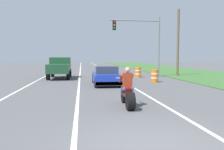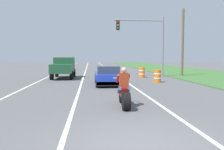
{
  "view_description": "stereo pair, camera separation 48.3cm",
  "coord_description": "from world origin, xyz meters",
  "px_view_note": "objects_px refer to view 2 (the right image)",
  "views": [
    {
      "loc": [
        -1.61,
        -5.26,
        2.03
      ],
      "look_at": [
        0.11,
        8.25,
        1.0
      ],
      "focal_mm": 38.52,
      "sensor_mm": 36.0,
      "label": 1
    },
    {
      "loc": [
        -1.13,
        -5.31,
        2.03
      ],
      "look_at": [
        0.11,
        8.25,
        1.0
      ],
      "focal_mm": 38.52,
      "sensor_mm": 36.0,
      "label": 2
    }
  ],
  "objects_px": {
    "pickup_truck_left_lane_dark_green": "(63,67)",
    "sports_car_blue": "(108,76)",
    "construction_barrel_nearest": "(157,76)",
    "construction_barrel_mid": "(142,72)",
    "traffic_light_mast_near": "(148,37)",
    "motorcycle_with_rider": "(124,93)"
  },
  "relations": [
    {
      "from": "construction_barrel_nearest",
      "to": "construction_barrel_mid",
      "type": "bearing_deg",
      "value": 93.25
    },
    {
      "from": "pickup_truck_left_lane_dark_green",
      "to": "traffic_light_mast_near",
      "type": "bearing_deg",
      "value": 2.12
    },
    {
      "from": "construction_barrel_nearest",
      "to": "construction_barrel_mid",
      "type": "relative_size",
      "value": 1.0
    },
    {
      "from": "motorcycle_with_rider",
      "to": "construction_barrel_mid",
      "type": "xyz_separation_m",
      "value": [
        3.72,
        13.7,
        -0.09
      ]
    },
    {
      "from": "pickup_truck_left_lane_dark_green",
      "to": "traffic_light_mast_near",
      "type": "height_order",
      "value": "traffic_light_mast_near"
    },
    {
      "from": "sports_car_blue",
      "to": "pickup_truck_left_lane_dark_green",
      "type": "height_order",
      "value": "pickup_truck_left_lane_dark_green"
    },
    {
      "from": "pickup_truck_left_lane_dark_green",
      "to": "construction_barrel_nearest",
      "type": "bearing_deg",
      "value": -30.39
    },
    {
      "from": "sports_car_blue",
      "to": "pickup_truck_left_lane_dark_green",
      "type": "relative_size",
      "value": 0.9
    },
    {
      "from": "pickup_truck_left_lane_dark_green",
      "to": "construction_barrel_mid",
      "type": "xyz_separation_m",
      "value": [
        7.61,
        -0.05,
        -0.6
      ]
    },
    {
      "from": "traffic_light_mast_near",
      "to": "construction_barrel_nearest",
      "type": "relative_size",
      "value": 6.0
    },
    {
      "from": "pickup_truck_left_lane_dark_green",
      "to": "sports_car_blue",
      "type": "bearing_deg",
      "value": -56.96
    },
    {
      "from": "traffic_light_mast_near",
      "to": "construction_barrel_mid",
      "type": "distance_m",
      "value": 3.59
    },
    {
      "from": "sports_car_blue",
      "to": "construction_barrel_nearest",
      "type": "distance_m",
      "value": 4.24
    },
    {
      "from": "pickup_truck_left_lane_dark_green",
      "to": "construction_barrel_nearest",
      "type": "height_order",
      "value": "pickup_truck_left_lane_dark_green"
    },
    {
      "from": "pickup_truck_left_lane_dark_green",
      "to": "traffic_light_mast_near",
      "type": "xyz_separation_m",
      "value": [
        8.22,
        0.3,
        2.92
      ]
    },
    {
      "from": "pickup_truck_left_lane_dark_green",
      "to": "construction_barrel_mid",
      "type": "height_order",
      "value": "pickup_truck_left_lane_dark_green"
    },
    {
      "from": "motorcycle_with_rider",
      "to": "construction_barrel_nearest",
      "type": "xyz_separation_m",
      "value": [
        3.98,
        9.14,
        -0.09
      ]
    },
    {
      "from": "pickup_truck_left_lane_dark_green",
      "to": "construction_barrel_mid",
      "type": "bearing_deg",
      "value": -0.38
    },
    {
      "from": "construction_barrel_nearest",
      "to": "traffic_light_mast_near",
      "type": "bearing_deg",
      "value": 85.9
    },
    {
      "from": "pickup_truck_left_lane_dark_green",
      "to": "traffic_light_mast_near",
      "type": "distance_m",
      "value": 8.73
    },
    {
      "from": "sports_car_blue",
      "to": "construction_barrel_mid",
      "type": "bearing_deg",
      "value": 56.89
    },
    {
      "from": "pickup_truck_left_lane_dark_green",
      "to": "construction_barrel_nearest",
      "type": "distance_m",
      "value": 9.14
    }
  ]
}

